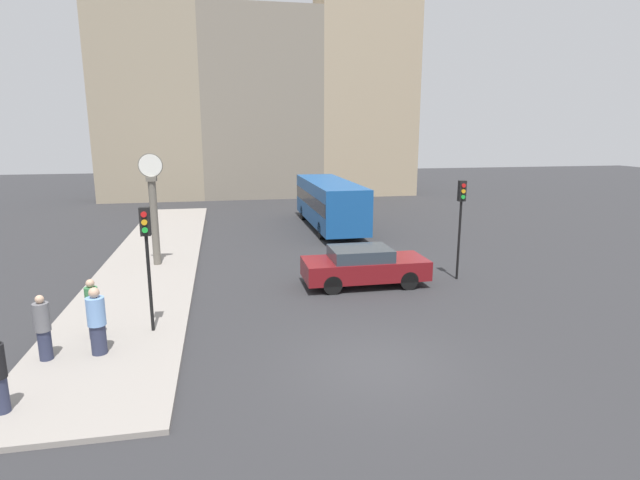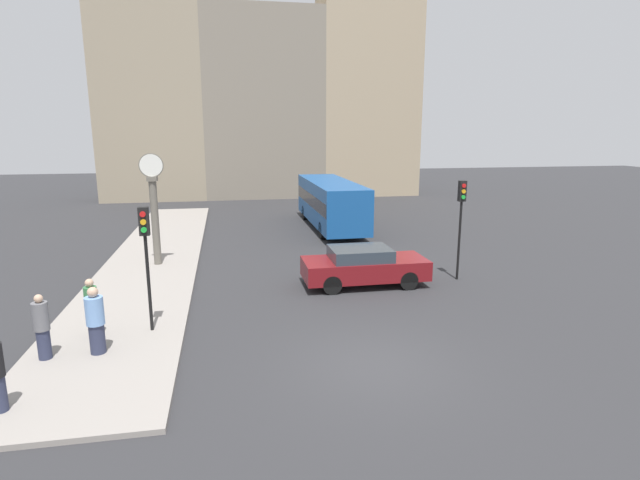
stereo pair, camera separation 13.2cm
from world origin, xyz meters
The scene contains 11 objects.
ground_plane centered at (0.00, 0.00, 0.00)m, with size 120.00×120.00×0.00m, color #2D2D30.
sidewalk_corner centered at (-6.54, 11.74, 0.06)m, with size 3.81×27.49×0.12m, color gray.
building_row centered at (-0.07, 32.59, 8.94)m, with size 26.17×5.00×19.39m.
sedan_car centered at (1.47, 6.24, 0.73)m, with size 4.48×1.87×1.41m.
bus_distant centered at (2.54, 17.23, 1.55)m, with size 2.38×9.47×2.71m.
traffic_light_near centered at (-5.53, 2.96, 2.60)m, with size 0.26×0.24×3.45m.
traffic_light_far centered at (5.17, 6.27, 2.69)m, with size 0.26×0.24×3.75m.
street_clock centered at (-6.25, 10.24, 2.41)m, with size 0.96×0.39×4.55m.
pedestrian_grey_jacket centered at (-7.83, 1.59, 0.93)m, with size 0.36×0.36×1.63m.
pedestrian_green_hoodie centered at (-6.98, 2.72, 0.94)m, with size 0.33×0.33×1.63m.
pedestrian_blue_stripe centered at (-6.64, 1.69, 0.96)m, with size 0.44×0.44×1.71m.
Camera 1 is at (-3.48, -10.66, 5.55)m, focal length 28.00 mm.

